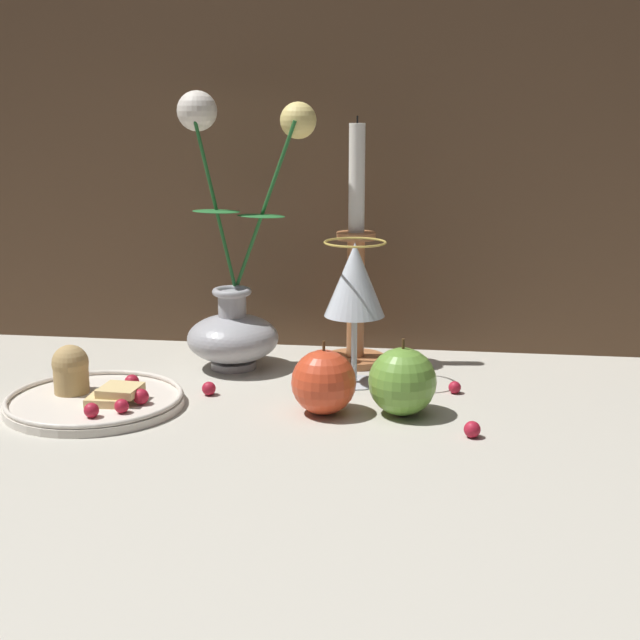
{
  "coord_description": "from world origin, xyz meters",
  "views": [
    {
      "loc": [
        0.21,
        -1.1,
        0.36
      ],
      "look_at": [
        0.07,
        -0.01,
        0.1
      ],
      "focal_mm": 50.0,
      "sensor_mm": 36.0,
      "label": 1
    }
  ],
  "objects_px": {
    "vase": "(234,294)",
    "plate_with_pastries": "(92,395)",
    "wine_glass": "(355,285)",
    "candlestick": "(356,279)",
    "apple_beside_vase": "(402,382)",
    "apple_near_glass": "(324,382)"
  },
  "relations": [
    {
      "from": "candlestick",
      "to": "apple_near_glass",
      "type": "xyz_separation_m",
      "value": [
        -0.02,
        -0.22,
        -0.08
      ]
    },
    {
      "from": "apple_beside_vase",
      "to": "wine_glass",
      "type": "bearing_deg",
      "value": 121.19
    },
    {
      "from": "apple_beside_vase",
      "to": "apple_near_glass",
      "type": "xyz_separation_m",
      "value": [
        -0.09,
        -0.01,
        -0.0
      ]
    },
    {
      "from": "wine_glass",
      "to": "candlestick",
      "type": "distance_m",
      "value": 0.1
    },
    {
      "from": "vase",
      "to": "plate_with_pastries",
      "type": "distance_m",
      "value": 0.25
    },
    {
      "from": "vase",
      "to": "candlestick",
      "type": "xyz_separation_m",
      "value": [
        0.17,
        0.04,
        0.02
      ]
    },
    {
      "from": "wine_glass",
      "to": "apple_beside_vase",
      "type": "distance_m",
      "value": 0.16
    },
    {
      "from": "vase",
      "to": "apple_near_glass",
      "type": "xyz_separation_m",
      "value": [
        0.15,
        -0.18,
        -0.07
      ]
    },
    {
      "from": "wine_glass",
      "to": "apple_near_glass",
      "type": "bearing_deg",
      "value": -101.12
    },
    {
      "from": "plate_with_pastries",
      "to": "apple_near_glass",
      "type": "xyz_separation_m",
      "value": [
        0.29,
        0.01,
        0.03
      ]
    },
    {
      "from": "vase",
      "to": "plate_with_pastries",
      "type": "relative_size",
      "value": 1.74
    },
    {
      "from": "wine_glass",
      "to": "apple_beside_vase",
      "type": "height_order",
      "value": "wine_glass"
    },
    {
      "from": "plate_with_pastries",
      "to": "wine_glass",
      "type": "relative_size",
      "value": 1.14
    },
    {
      "from": "vase",
      "to": "wine_glass",
      "type": "height_order",
      "value": "vase"
    },
    {
      "from": "apple_near_glass",
      "to": "vase",
      "type": "bearing_deg",
      "value": 130.07
    },
    {
      "from": "apple_beside_vase",
      "to": "plate_with_pastries",
      "type": "bearing_deg",
      "value": -176.79
    },
    {
      "from": "candlestick",
      "to": "plate_with_pastries",
      "type": "bearing_deg",
      "value": -142.43
    },
    {
      "from": "vase",
      "to": "apple_near_glass",
      "type": "bearing_deg",
      "value": -49.93
    },
    {
      "from": "candlestick",
      "to": "vase",
      "type": "bearing_deg",
      "value": -165.38
    },
    {
      "from": "vase",
      "to": "wine_glass",
      "type": "xyz_separation_m",
      "value": [
        0.17,
        -0.05,
        0.03
      ]
    },
    {
      "from": "vase",
      "to": "plate_with_pastries",
      "type": "bearing_deg",
      "value": -125.8
    },
    {
      "from": "vase",
      "to": "candlestick",
      "type": "bearing_deg",
      "value": 14.62
    }
  ]
}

